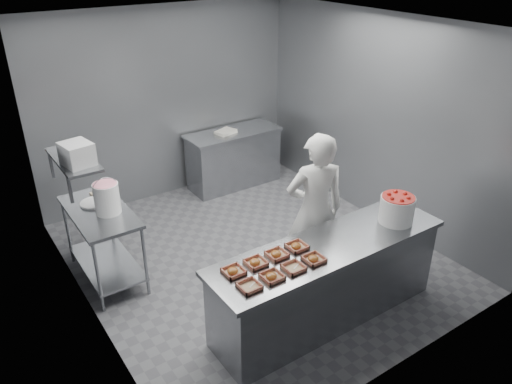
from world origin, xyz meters
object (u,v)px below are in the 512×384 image
Objects in this scene: tray_2 at (294,268)px; tray_3 at (314,259)px; worker at (315,211)px; appliance at (77,154)px; back_counter at (234,158)px; tray_5 at (256,262)px; service_counter at (327,281)px; glaze_bucket at (107,198)px; tray_0 at (249,286)px; tray_6 at (277,254)px; prep_table at (103,234)px; strawberry_tub at (397,208)px; tray_1 at (272,276)px; tray_7 at (297,246)px; tray_4 at (233,271)px.

tray_2 is 0.24m from tray_3.
worker reaches higher than appliance.
back_counter is 3.58m from tray_5.
tray_2 is (-0.55, -0.13, 0.47)m from service_counter.
glaze_bucket is at bearing 122.65° from tray_3.
tray_3 is at bearing -0.00° from tray_2.
tray_6 is at bearing 28.21° from tray_0.
glaze_bucket is (0.08, -0.11, 0.49)m from prep_table.
tray_0 reaches higher than back_counter.
glaze_bucket is at bearing 8.39° from appliance.
strawberry_tub is 3.30m from appliance.
prep_table is 2.15m from tray_6.
strawberry_tub is at bearing -7.32° from tray_6.
tray_1 is at bearing -67.62° from prep_table.
tray_3 and tray_7 have the same top height.
tray_6 is (-1.45, -3.12, 0.47)m from back_counter.
tray_7 is (0.24, 0.00, 0.00)m from tray_6.
glaze_bucket is at bearing 126.38° from tray_7.
tray_7 is 0.44× the size of glaze_bucket.
tray_1 is 0.35m from tray_4.
appliance is (-1.27, 1.88, 0.76)m from tray_2.
appliance reaches higher than back_counter.
tray_5 is at bearing -67.58° from appliance.
back_counter is 3.62m from tray_3.
tray_7 reaches higher than tray_2.
tray_3 is at bearing 70.12° from worker.
prep_table is 0.80× the size of back_counter.
tray_7 is at bearing 90.00° from tray_3.
tray_6 is 0.24m from tray_7.
back_counter is 8.01× the size of tray_7.
worker is at bearing 62.52° from service_counter.
tray_7 is 2.34m from appliance.
tray_4 is at bearing 172.95° from service_counter.
tray_0 is 2.05m from glaze_bucket.
tray_3 and tray_4 have the same top height.
strawberry_tub is (1.90, -0.18, 0.14)m from tray_4.
strawberry_tub is at bearing 2.95° from tray_2.
tray_1 is at bearing -46.83° from tray_4.
tray_6 is at bearing 46.83° from tray_1.
prep_table is at bearing 122.73° from tray_3.
glaze_bucket is at bearing -12.44° from worker.
tray_1 is at bearing -90.00° from tray_5.
prep_table is at bearing -152.99° from back_counter.
worker is at bearing 33.34° from tray_1.
tray_4 and tray_5 have the same top height.
tray_0 is 0.72m from tray_3.
back_counter is (2.55, 1.30, -0.14)m from prep_table.
prep_table is at bearing 124.10° from glaze_bucket.
service_counter is 2.56m from prep_table.
tray_2 is at bearing 0.00° from tray_1.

